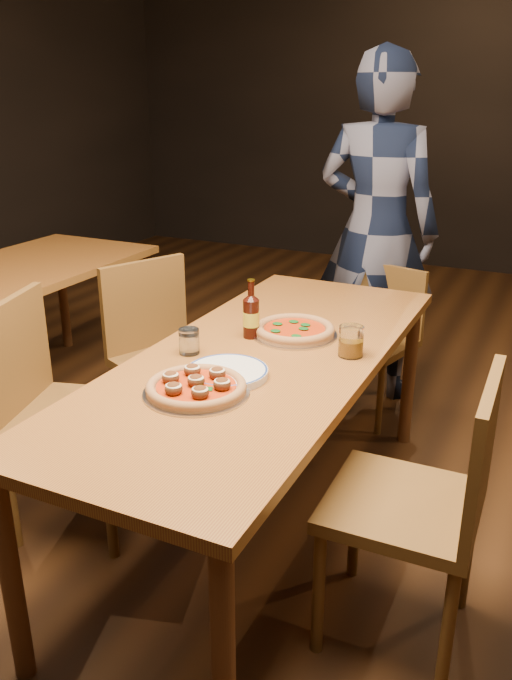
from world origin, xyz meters
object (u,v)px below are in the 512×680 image
at_px(table_main, 262,372).
at_px(amber_glass, 351,341).
at_px(water_glass, 189,341).
at_px(pizza_meatball, 196,387).
at_px(chair_main_sw, 171,361).
at_px(chair_end, 372,342).
at_px(beer_bottle, 251,317).
at_px(diner, 377,230).
at_px(chair_main_nw, 75,413).
at_px(chair_main_e, 402,503).
at_px(plate_stack, 227,373).
at_px(pizza_margherita, 295,330).

distance_m(table_main, amber_glass, 0.34).
relative_size(table_main, water_glass, 21.74).
bearing_deg(pizza_meatball, table_main, 83.28).
distance_m(chair_main_sw, chair_end, 1.07).
distance_m(beer_bottle, diner, 1.35).
bearing_deg(diner, pizza_meatball, 93.17).
relative_size(chair_main_nw, chair_main_e, 1.02).
bearing_deg(table_main, plate_stack, -94.79).
height_order(chair_end, beer_bottle, beer_bottle).
bearing_deg(water_glass, plate_stack, -29.42).
relative_size(table_main, chair_main_nw, 2.06).
height_order(plate_stack, amber_glass, amber_glass).
xyz_separation_m(chair_end, amber_glass, (0.20, -1.03, 0.40)).
height_order(chair_main_sw, diner, diner).
xyz_separation_m(beer_bottle, water_glass, (-0.13, -0.24, -0.03)).
bearing_deg(chair_main_nw, plate_stack, -103.50).
xyz_separation_m(water_glass, amber_glass, (0.53, 0.23, 0.01)).
height_order(table_main, chair_main_e, chair_main_e).
height_order(chair_main_sw, water_glass, chair_main_sw).
relative_size(table_main, chair_main_sw, 2.11).
bearing_deg(pizza_margherita, diner, 92.03).
relative_size(chair_end, beer_bottle, 3.66).
bearing_deg(water_glass, pizza_margherita, 51.00).
distance_m(pizza_meatball, beer_bottle, 0.53).
relative_size(pizza_meatball, amber_glass, 3.04).
relative_size(table_main, beer_bottle, 8.96).
xyz_separation_m(plate_stack, beer_bottle, (-0.09, 0.37, 0.07)).
bearing_deg(diner, chair_main_sw, 65.55).
relative_size(table_main, chair_main_e, 2.10).
xyz_separation_m(chair_main_nw, water_glass, (0.43, 0.15, 0.31)).
height_order(table_main, chair_main_sw, chair_main_sw).
bearing_deg(beer_bottle, diner, 85.84).
bearing_deg(beer_bottle, chair_main_sw, 156.89).
bearing_deg(chair_main_sw, chair_end, -18.02).
height_order(table_main, plate_stack, plate_stack).
xyz_separation_m(amber_glass, diner, (-0.30, 1.36, 0.12)).
distance_m(chair_main_sw, water_glass, 0.69).
xyz_separation_m(chair_main_e, pizza_meatball, (-0.65, -0.10, 0.30)).
distance_m(beer_bottle, amber_glass, 0.40).
bearing_deg(pizza_meatball, pizza_margherita, 82.74).
bearing_deg(plate_stack, diner, 89.75).
distance_m(table_main, pizza_margherita, 0.25).
height_order(chair_end, pizza_margherita, chair_end).
height_order(table_main, pizza_meatball, pizza_meatball).
bearing_deg(pizza_meatball, water_glass, 124.61).
xyz_separation_m(chair_main_sw, beer_bottle, (0.52, -0.22, 0.36)).
xyz_separation_m(beer_bottle, amber_glass, (0.40, -0.02, -0.03)).
distance_m(chair_main_sw, pizza_margherita, 0.73).
xyz_separation_m(chair_main_nw, chair_main_sw, (0.04, 0.62, -0.01)).
bearing_deg(amber_glass, water_glass, -156.73).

